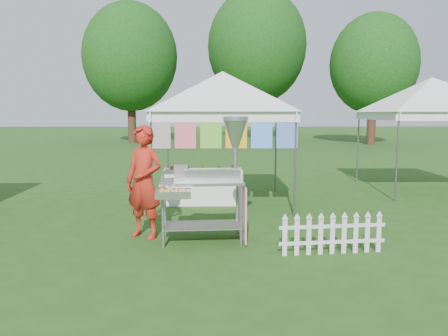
{
  "coord_description": "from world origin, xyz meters",
  "views": [
    {
      "loc": [
        -0.14,
        -6.49,
        2.07
      ],
      "look_at": [
        -0.01,
        1.2,
        1.1
      ],
      "focal_mm": 35.0,
      "sensor_mm": 36.0,
      "label": 1
    }
  ],
  "objects": [
    {
      "name": "ground",
      "position": [
        0.0,
        0.0,
        0.0
      ],
      "size": [
        120.0,
        120.0,
        0.0
      ],
      "primitive_type": "plane",
      "color": "#264B15",
      "rests_on": "ground"
    },
    {
      "name": "canopy_main",
      "position": [
        0.0,
        3.49,
        2.99
      ],
      "size": [
        4.24,
        4.24,
        3.45
      ],
      "color": "#59595E",
      "rests_on": "ground"
    },
    {
      "name": "canopy_right",
      "position": [
        5.5,
        5.0,
        2.99
      ],
      "size": [
        4.24,
        4.24,
        3.45
      ],
      "color": "#59595E",
      "rests_on": "ground"
    },
    {
      "name": "tree_left",
      "position": [
        -6.0,
        24.0,
        5.83
      ],
      "size": [
        6.4,
        6.4,
        9.53
      ],
      "color": "#341C13",
      "rests_on": "ground"
    },
    {
      "name": "tree_mid",
      "position": [
        3.0,
        28.0,
        7.14
      ],
      "size": [
        7.6,
        7.6,
        11.52
      ],
      "color": "#341C13",
      "rests_on": "ground"
    },
    {
      "name": "tree_right",
      "position": [
        10.0,
        22.0,
        5.18
      ],
      "size": [
        5.6,
        5.6,
        8.42
      ],
      "color": "#341C13",
      "rests_on": "ground"
    },
    {
      "name": "donut_cart",
      "position": [
        -0.16,
        0.39,
        1.19
      ],
      "size": [
        1.44,
        1.07,
        2.02
      ],
      "rotation": [
        0.0,
        0.0,
        0.06
      ],
      "color": "gray",
      "rests_on": "ground"
    },
    {
      "name": "vendor",
      "position": [
        -1.34,
        0.67,
        0.94
      ],
      "size": [
        0.81,
        0.72,
        1.87
      ],
      "primitive_type": "imported",
      "rotation": [
        0.0,
        0.0,
        -0.5
      ],
      "color": "#AE2215",
      "rests_on": "ground"
    },
    {
      "name": "picket_fence",
      "position": [
        1.57,
        -0.27,
        0.29
      ],
      "size": [
        1.61,
        0.2,
        0.56
      ],
      "rotation": [
        0.0,
        0.0,
        0.11
      ],
      "color": "silver",
      "rests_on": "ground"
    },
    {
      "name": "display_table",
      "position": [
        -0.45,
        3.41,
        0.39
      ],
      "size": [
        1.8,
        0.7,
        0.79
      ],
      "primitive_type": "cube",
      "color": "white",
      "rests_on": "ground"
    }
  ]
}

